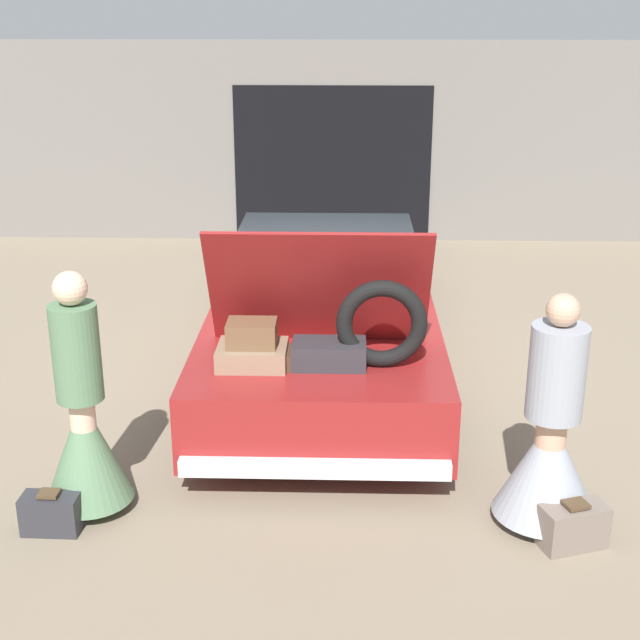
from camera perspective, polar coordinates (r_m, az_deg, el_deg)
The scene contains 7 objects.
ground_plane at distance 8.79m, azimuth 0.29°, elevation -2.34°, with size 40.00×40.00×0.00m, color #7F705B.
garage_wall_back at distance 12.91m, azimuth 0.82°, elevation 11.24°, with size 12.00×0.14×2.80m.
car at distance 8.59m, azimuth 0.29°, elevation 1.08°, with size 2.01×5.47×1.77m.
person_left at distance 6.21m, azimuth -14.88°, elevation -6.70°, with size 0.60×0.60×1.71m.
person_right at distance 6.05m, azimuth 14.49°, elevation -7.83°, with size 0.69×0.69×1.62m.
suitcase_beside_left_person at distance 6.24m, azimuth -16.83°, elevation -11.75°, with size 0.38×0.20×0.29m.
suitcase_beside_right_person at distance 6.06m, azimuth 15.91°, elevation -12.57°, with size 0.47×0.33×0.32m.
Camera 1 is at (0.20, -8.14, 3.31)m, focal length 50.00 mm.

